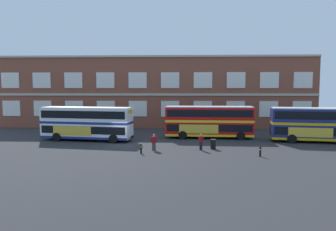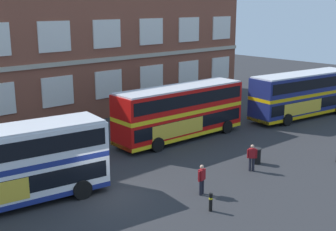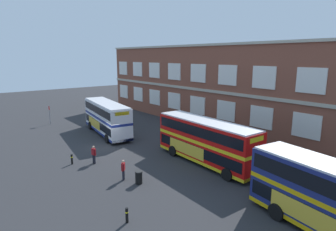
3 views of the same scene
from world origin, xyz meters
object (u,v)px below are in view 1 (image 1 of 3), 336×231
Objects in this scene: double_decker_middle at (209,121)px; station_litter_bin at (213,144)px; safety_bollard_east at (141,149)px; double_decker_far at (320,124)px; waiting_passenger at (201,141)px; second_passenger at (154,141)px; safety_bollard_west at (260,151)px; double_decker_near at (87,123)px.

station_litter_bin is (-0.17, -7.25, -1.63)m from double_decker_middle.
double_decker_far is at bearing 19.70° from safety_bollard_east.
double_decker_far reaches higher than waiting_passenger.
double_decker_far is 10.93× the size of station_litter_bin.
second_passenger is at bearing -163.76° from double_decker_far.
safety_bollard_east is at bearing -160.30° from double_decker_far.
waiting_passenger is 1.65× the size of station_litter_bin.
safety_bollard_west is (10.23, -2.52, -0.44)m from second_passenger.
station_litter_bin is at bearing -91.34° from double_decker_middle.
double_decker_far is at bearing 42.38° from safety_bollard_west.
double_decker_far is at bearing 19.67° from station_litter_bin.
second_passenger is (-4.85, -0.33, 0.00)m from waiting_passenger.
double_decker_near is at bearing 179.68° from double_decker_far.
second_passenger is 2.06m from safety_bollard_east.
safety_bollard_east is at bearing -127.07° from double_decker_middle.
double_decker_near is 27.74m from double_decker_far.
double_decker_middle is at bearing 79.30° from waiting_passenger.
double_decker_near is at bearing 135.60° from safety_bollard_east.
double_decker_near and double_decker_middle have the same top height.
double_decker_near is 15.21m from double_decker_middle.
double_decker_middle is 6.52× the size of waiting_passenger.
waiting_passenger is (-1.49, -7.87, -1.22)m from double_decker_middle.
safety_bollard_west is at bearing -40.46° from station_litter_bin.
double_decker_middle is 10.76× the size of station_litter_bin.
waiting_passenger is 6.31m from safety_bollard_east.
double_decker_far is (27.74, -0.16, 0.00)m from double_decker_near.
station_litter_bin is (1.32, 0.61, -0.41)m from waiting_passenger.
safety_bollard_west is at bearing -70.05° from double_decker_middle.
station_litter_bin is at bearing 8.69° from second_passenger.
second_passenger is (8.66, -5.71, -1.22)m from double_decker_near.
station_litter_bin is (6.17, 0.94, -0.41)m from second_passenger.
double_decker_near is at bearing -170.61° from double_decker_middle.
waiting_passenger is at bearing -159.82° from double_decker_far.
waiting_passenger is at bearing -21.73° from double_decker_near.
double_decker_middle is at bearing 9.39° from double_decker_near.
double_decker_middle is 10.43m from second_passenger.
safety_bollard_east is (7.54, -7.39, -1.66)m from double_decker_near.
double_decker_near is at bearing 158.27° from waiting_passenger.
station_litter_bin is at bearing 25.00° from waiting_passenger.
second_passenger is (-19.08, -5.56, -1.22)m from double_decker_far.
double_decker_near is 14.60m from waiting_passenger.
safety_bollard_west is (-8.85, -8.08, -1.66)m from double_decker_far.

